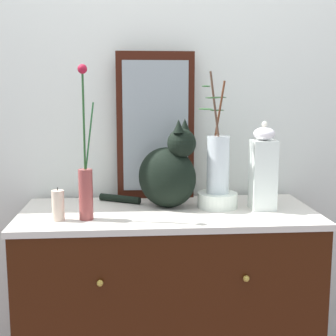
{
  "coord_description": "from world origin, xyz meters",
  "views": [
    {
      "loc": [
        -0.15,
        -1.93,
        1.39
      ],
      "look_at": [
        0.0,
        0.0,
        1.08
      ],
      "focal_mm": 50.85,
      "sensor_mm": 36.0,
      "label": 1
    }
  ],
  "objects_px": {
    "sideboard": "(168,311)",
    "jar_lidded_porcelain": "(263,169)",
    "cat_sitting": "(168,173)",
    "bowl_porcelain": "(217,200)",
    "vase_glass_clear": "(218,162)",
    "candle_pillar": "(58,205)",
    "vase_slim_green": "(86,183)",
    "mirror_leaning": "(155,126)"
  },
  "relations": [
    {
      "from": "mirror_leaning",
      "to": "cat_sitting",
      "type": "distance_m",
      "value": 0.27
    },
    {
      "from": "vase_slim_green",
      "to": "vase_glass_clear",
      "type": "bearing_deg",
      "value": 15.97
    },
    {
      "from": "sideboard",
      "to": "mirror_leaning",
      "type": "height_order",
      "value": "mirror_leaning"
    },
    {
      "from": "sideboard",
      "to": "bowl_porcelain",
      "type": "relative_size",
      "value": 7.16
    },
    {
      "from": "mirror_leaning",
      "to": "cat_sitting",
      "type": "relative_size",
      "value": 1.49
    },
    {
      "from": "sideboard",
      "to": "vase_slim_green",
      "type": "bearing_deg",
      "value": -160.46
    },
    {
      "from": "cat_sitting",
      "to": "bowl_porcelain",
      "type": "xyz_separation_m",
      "value": [
        0.21,
        -0.01,
        -0.12
      ]
    },
    {
      "from": "sideboard",
      "to": "bowl_porcelain",
      "type": "bearing_deg",
      "value": 10.24
    },
    {
      "from": "mirror_leaning",
      "to": "cat_sitting",
      "type": "xyz_separation_m",
      "value": [
        0.04,
        -0.2,
        -0.18
      ]
    },
    {
      "from": "sideboard",
      "to": "candle_pillar",
      "type": "relative_size",
      "value": 9.42
    },
    {
      "from": "vase_glass_clear",
      "to": "candle_pillar",
      "type": "height_order",
      "value": "vase_glass_clear"
    },
    {
      "from": "bowl_porcelain",
      "to": "vase_glass_clear",
      "type": "xyz_separation_m",
      "value": [
        -0.0,
        -0.0,
        0.17
      ]
    },
    {
      "from": "sideboard",
      "to": "cat_sitting",
      "type": "relative_size",
      "value": 2.73
    },
    {
      "from": "jar_lidded_porcelain",
      "to": "vase_slim_green",
      "type": "bearing_deg",
      "value": -171.42
    },
    {
      "from": "vase_glass_clear",
      "to": "mirror_leaning",
      "type": "bearing_deg",
      "value": 140.47
    },
    {
      "from": "bowl_porcelain",
      "to": "candle_pillar",
      "type": "bearing_deg",
      "value": -166.01
    },
    {
      "from": "vase_slim_green",
      "to": "candle_pillar",
      "type": "distance_m",
      "value": 0.14
    },
    {
      "from": "sideboard",
      "to": "candle_pillar",
      "type": "xyz_separation_m",
      "value": [
        -0.43,
        -0.12,
        0.51
      ]
    },
    {
      "from": "bowl_porcelain",
      "to": "cat_sitting",
      "type": "bearing_deg",
      "value": 176.6
    },
    {
      "from": "sideboard",
      "to": "vase_slim_green",
      "type": "xyz_separation_m",
      "value": [
        -0.33,
        -0.12,
        0.59
      ]
    },
    {
      "from": "cat_sitting",
      "to": "vase_slim_green",
      "type": "distance_m",
      "value": 0.37
    },
    {
      "from": "mirror_leaning",
      "to": "vase_glass_clear",
      "type": "relative_size",
      "value": 1.31
    },
    {
      "from": "vase_glass_clear",
      "to": "candle_pillar",
      "type": "bearing_deg",
      "value": -165.99
    },
    {
      "from": "mirror_leaning",
      "to": "jar_lidded_porcelain",
      "type": "distance_m",
      "value": 0.53
    },
    {
      "from": "vase_slim_green",
      "to": "candle_pillar",
      "type": "height_order",
      "value": "vase_slim_green"
    },
    {
      "from": "mirror_leaning",
      "to": "candle_pillar",
      "type": "distance_m",
      "value": 0.61
    },
    {
      "from": "bowl_porcelain",
      "to": "vase_glass_clear",
      "type": "bearing_deg",
      "value": -179.58
    },
    {
      "from": "mirror_leaning",
      "to": "bowl_porcelain",
      "type": "distance_m",
      "value": 0.45
    },
    {
      "from": "mirror_leaning",
      "to": "bowl_porcelain",
      "type": "xyz_separation_m",
      "value": [
        0.25,
        -0.21,
        -0.3
      ]
    },
    {
      "from": "sideboard",
      "to": "vase_glass_clear",
      "type": "distance_m",
      "value": 0.68
    },
    {
      "from": "mirror_leaning",
      "to": "candle_pillar",
      "type": "height_order",
      "value": "mirror_leaning"
    },
    {
      "from": "sideboard",
      "to": "jar_lidded_porcelain",
      "type": "distance_m",
      "value": 0.74
    },
    {
      "from": "sideboard",
      "to": "mirror_leaning",
      "type": "bearing_deg",
      "value": 98.65
    },
    {
      "from": "mirror_leaning",
      "to": "candle_pillar",
      "type": "relative_size",
      "value": 5.15
    },
    {
      "from": "vase_slim_green",
      "to": "vase_glass_clear",
      "type": "xyz_separation_m",
      "value": [
        0.54,
        0.16,
        0.05
      ]
    },
    {
      "from": "bowl_porcelain",
      "to": "candle_pillar",
      "type": "distance_m",
      "value": 0.67
    },
    {
      "from": "cat_sitting",
      "to": "sideboard",
      "type": "bearing_deg",
      "value": -93.09
    },
    {
      "from": "mirror_leaning",
      "to": "bowl_porcelain",
      "type": "height_order",
      "value": "mirror_leaning"
    },
    {
      "from": "cat_sitting",
      "to": "bowl_porcelain",
      "type": "bearing_deg",
      "value": -3.4
    },
    {
      "from": "cat_sitting",
      "to": "candle_pillar",
      "type": "distance_m",
      "value": 0.48
    },
    {
      "from": "sideboard",
      "to": "bowl_porcelain",
      "type": "distance_m",
      "value": 0.53
    },
    {
      "from": "vase_slim_green",
      "to": "jar_lidded_porcelain",
      "type": "relative_size",
      "value": 1.6
    }
  ]
}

